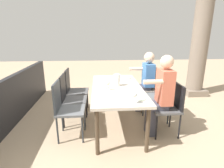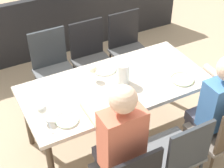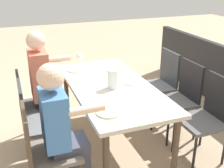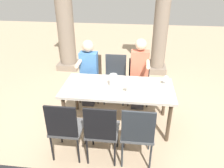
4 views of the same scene
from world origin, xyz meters
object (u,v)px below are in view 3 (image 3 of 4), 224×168
at_px(plate_1, 134,82).
at_px(wine_glass_2, 80,57).
at_px(chair_mid_north, 36,119).
at_px(chair_west_south, 209,114).
at_px(chair_east_south, 161,81).
at_px(diner_man_white, 63,128).
at_px(plate_2, 76,70).
at_px(chair_east_north, 32,103).
at_px(water_pitcher, 113,80).
at_px(diner_woman_green, 46,84).
at_px(plate_0, 108,112).
at_px(dining_table, 111,91).
at_px(chair_west_north, 44,148).
at_px(wine_glass_1, 120,69).
at_px(chair_mid_south, 181,95).

distance_m(plate_1, wine_glass_2, 0.90).
bearing_deg(chair_mid_north, chair_west_south, -106.47).
relative_size(chair_east_south, diner_man_white, 0.74).
relative_size(chair_west_south, plate_2, 4.60).
bearing_deg(chair_east_north, chair_west_south, -119.99).
bearing_deg(diner_man_white, water_pitcher, -49.76).
xyz_separation_m(chair_east_north, plate_1, (-0.36, -1.12, 0.24)).
distance_m(chair_mid_north, plate_2, 0.98).
xyz_separation_m(diner_woman_green, plate_0, (-0.95, -0.42, 0.03)).
bearing_deg(diner_man_white, plate_1, -56.39).
bearing_deg(chair_west_south, plate_0, 88.21).
relative_size(chair_east_south, plate_1, 3.69).
bearing_deg(wine_glass_2, chair_mid_north, 142.46).
relative_size(dining_table, water_pitcher, 8.48).
bearing_deg(dining_table, chair_west_north, 126.90).
height_order(chair_east_north, water_pitcher, water_pitcher).
height_order(dining_table, wine_glass_1, wine_glass_1).
xyz_separation_m(dining_table, diner_woman_green, (0.35, 0.68, 0.05)).
relative_size(chair_west_south, chair_mid_north, 1.00).
bearing_deg(water_pitcher, plate_2, 19.93).
bearing_deg(diner_woman_green, wine_glass_1, -102.80).
bearing_deg(chair_east_south, plate_1, 121.48).
bearing_deg(wine_glass_2, dining_table, -168.69).
relative_size(diner_woman_green, wine_glass_2, 7.84).
distance_m(chair_mid_north, chair_east_north, 0.48).
relative_size(chair_mid_north, chair_mid_south, 1.00).
distance_m(chair_west_south, plate_1, 0.89).
height_order(chair_west_north, plate_1, chair_west_north).
bearing_deg(chair_mid_south, diner_man_white, 108.35).
bearing_deg(water_pitcher, plate_0, 155.20).
relative_size(diner_woman_green, water_pitcher, 6.28).
distance_m(chair_east_north, plate_1, 1.20).
xyz_separation_m(chair_west_south, water_pitcher, (0.56, 0.87, 0.30)).
height_order(dining_table, chair_mid_north, chair_mid_north).
bearing_deg(diner_woman_green, plate_2, -58.43).
height_order(chair_west_north, chair_east_north, chair_west_north).
distance_m(chair_east_north, wine_glass_1, 1.10).
relative_size(wine_glass_1, plate_2, 0.79).
bearing_deg(water_pitcher, chair_mid_south, -93.84).
bearing_deg(plate_0, wine_glass_1, -29.06).
relative_size(chair_mid_north, water_pitcher, 4.38).
bearing_deg(chair_west_south, dining_table, 53.22).
height_order(chair_west_north, wine_glass_1, chair_west_north).
distance_m(chair_mid_south, plate_0, 1.22).
xyz_separation_m(chair_mid_north, wine_glass_2, (0.91, -0.70, 0.32)).
bearing_deg(chair_west_north, plate_1, -60.85).
xyz_separation_m(dining_table, plate_1, (-0.01, -0.27, 0.08)).
xyz_separation_m(chair_west_north, chair_east_south, (0.99, -1.71, 0.01)).
bearing_deg(plate_1, chair_east_south, -58.52).
height_order(dining_table, plate_0, plate_0).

